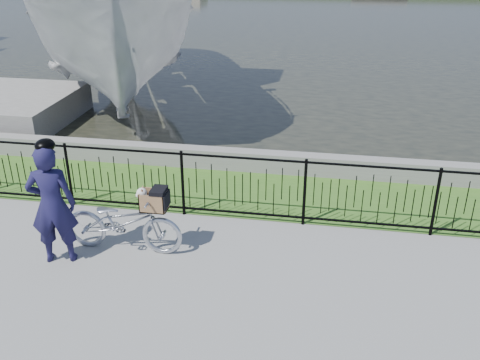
# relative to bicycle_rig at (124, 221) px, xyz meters

# --- Properties ---
(ground) EXTENTS (120.00, 120.00, 0.00)m
(ground) POSITION_rel_bicycle_rig_xyz_m (1.56, -0.40, -0.48)
(ground) COLOR gray
(ground) RESTS_ON ground
(grass_strip) EXTENTS (60.00, 2.00, 0.01)m
(grass_strip) POSITION_rel_bicycle_rig_xyz_m (1.56, 2.20, -0.47)
(grass_strip) COLOR #3C6921
(grass_strip) RESTS_ON ground
(quay_wall) EXTENTS (60.00, 0.30, 0.40)m
(quay_wall) POSITION_rel_bicycle_rig_xyz_m (1.56, 3.20, -0.28)
(quay_wall) COLOR gray
(quay_wall) RESTS_ON ground
(fence) EXTENTS (14.00, 0.06, 1.15)m
(fence) POSITION_rel_bicycle_rig_xyz_m (1.56, 1.20, 0.10)
(fence) COLOR black
(fence) RESTS_ON ground
(bicycle_rig) EXTENTS (1.78, 0.62, 1.08)m
(bicycle_rig) POSITION_rel_bicycle_rig_xyz_m (0.00, 0.00, 0.00)
(bicycle_rig) COLOR #B2B6BF
(bicycle_rig) RESTS_ON ground
(cyclist) EXTENTS (0.75, 0.59, 1.86)m
(cyclist) POSITION_rel_bicycle_rig_xyz_m (-0.85, -0.42, 0.44)
(cyclist) COLOR #17153B
(cyclist) RESTS_ON ground
(boat_near) EXTENTS (8.10, 11.88, 6.10)m
(boat_near) POSITION_rel_bicycle_rig_xyz_m (-2.91, 7.52, 1.76)
(boat_near) COLOR #BBBCBC
(boat_near) RESTS_ON water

